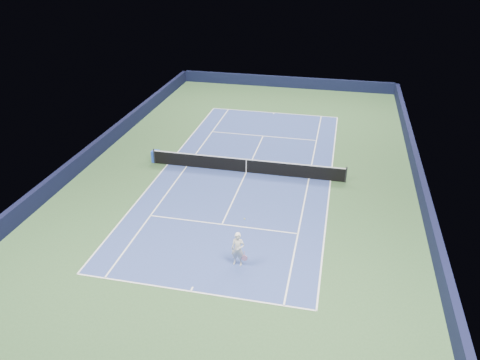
# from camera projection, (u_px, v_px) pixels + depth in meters

# --- Properties ---
(ground) EXTENTS (40.00, 40.00, 0.00)m
(ground) POSITION_uv_depth(u_px,v_px,m) (246.00, 172.00, 30.79)
(ground) COLOR #2E4E2A
(ground) RESTS_ON ground
(wall_far) EXTENTS (22.00, 0.35, 1.10)m
(wall_far) POSITION_uv_depth(u_px,v_px,m) (286.00, 82.00, 47.65)
(wall_far) COLOR black
(wall_far) RESTS_ON ground
(wall_right) EXTENTS (0.35, 40.00, 1.10)m
(wall_right) POSITION_uv_depth(u_px,v_px,m) (420.00, 182.00, 28.45)
(wall_right) COLOR black
(wall_right) RESTS_ON ground
(wall_left) EXTENTS (0.35, 40.00, 1.10)m
(wall_left) POSITION_uv_depth(u_px,v_px,m) (95.00, 150.00, 32.61)
(wall_left) COLOR black
(wall_left) RESTS_ON ground
(court_surface) EXTENTS (10.97, 23.77, 0.01)m
(court_surface) POSITION_uv_depth(u_px,v_px,m) (246.00, 172.00, 30.78)
(court_surface) COLOR navy
(court_surface) RESTS_ON ground
(baseline_far) EXTENTS (10.97, 0.08, 0.00)m
(baseline_far) POSITION_uv_depth(u_px,v_px,m) (274.00, 113.00, 41.05)
(baseline_far) COLOR white
(baseline_far) RESTS_ON ground
(baseline_near) EXTENTS (10.97, 0.08, 0.00)m
(baseline_near) POSITION_uv_depth(u_px,v_px,m) (191.00, 291.00, 20.52)
(baseline_near) COLOR white
(baseline_near) RESTS_ON ground
(sideline_doubles_right) EXTENTS (0.08, 23.77, 0.00)m
(sideline_doubles_right) POSITION_uv_depth(u_px,v_px,m) (331.00, 181.00, 29.73)
(sideline_doubles_right) COLOR white
(sideline_doubles_right) RESTS_ON ground
(sideline_doubles_left) EXTENTS (0.08, 23.77, 0.00)m
(sideline_doubles_left) POSITION_uv_depth(u_px,v_px,m) (168.00, 164.00, 31.83)
(sideline_doubles_left) COLOR white
(sideline_doubles_left) RESTS_ON ground
(sideline_singles_right) EXTENTS (0.08, 23.77, 0.00)m
(sideline_singles_right) POSITION_uv_depth(u_px,v_px,m) (309.00, 178.00, 29.99)
(sideline_singles_right) COLOR white
(sideline_singles_right) RESTS_ON ground
(sideline_singles_left) EXTENTS (0.08, 23.77, 0.00)m
(sideline_singles_left) POSITION_uv_depth(u_px,v_px,m) (187.00, 166.00, 31.57)
(sideline_singles_left) COLOR white
(sideline_singles_left) RESTS_ON ground
(service_line_far) EXTENTS (8.23, 0.08, 0.00)m
(service_line_far) POSITION_uv_depth(u_px,v_px,m) (263.00, 136.00, 36.31)
(service_line_far) COLOR white
(service_line_far) RESTS_ON ground
(service_line_near) EXTENTS (8.23, 0.08, 0.00)m
(service_line_near) POSITION_uv_depth(u_px,v_px,m) (222.00, 224.00, 25.25)
(service_line_near) COLOR white
(service_line_near) RESTS_ON ground
(center_service_line) EXTENTS (0.08, 12.80, 0.00)m
(center_service_line) POSITION_uv_depth(u_px,v_px,m) (246.00, 172.00, 30.78)
(center_service_line) COLOR white
(center_service_line) RESTS_ON ground
(center_mark_far) EXTENTS (0.08, 0.30, 0.00)m
(center_mark_far) POSITION_uv_depth(u_px,v_px,m) (274.00, 113.00, 40.92)
(center_mark_far) COLOR white
(center_mark_far) RESTS_ON ground
(center_mark_near) EXTENTS (0.08, 0.30, 0.00)m
(center_mark_near) POSITION_uv_depth(u_px,v_px,m) (192.00, 289.00, 20.65)
(center_mark_near) COLOR white
(center_mark_near) RESTS_ON ground
(tennis_net) EXTENTS (12.90, 0.10, 1.07)m
(tennis_net) POSITION_uv_depth(u_px,v_px,m) (246.00, 165.00, 30.55)
(tennis_net) COLOR black
(tennis_net) RESTS_ON ground
(sponsor_cube) EXTENTS (0.56, 0.47, 0.82)m
(sponsor_cube) POSITION_uv_depth(u_px,v_px,m) (156.00, 156.00, 32.05)
(sponsor_cube) COLOR blue
(sponsor_cube) RESTS_ON ground
(tennis_player) EXTENTS (0.80, 1.26, 1.97)m
(tennis_player) POSITION_uv_depth(u_px,v_px,m) (238.00, 249.00, 21.80)
(tennis_player) COLOR silver
(tennis_player) RESTS_ON ground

